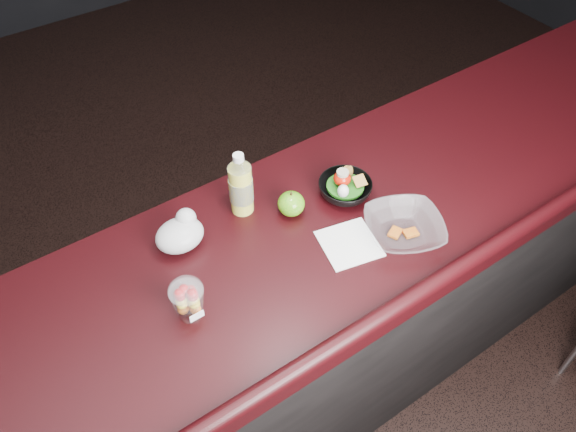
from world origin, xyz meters
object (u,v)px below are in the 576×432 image
object	(u,v)px
lemonade_bottle	(241,188)
takeout_bowl	(404,228)
green_apple	(291,204)
snack_bowl	(345,188)
fruit_cup	(188,299)

from	to	relation	value
lemonade_bottle	takeout_bowl	bearing A→B (deg)	-46.53
green_apple	snack_bowl	size ratio (longest dim) A/B	0.49
green_apple	fruit_cup	bearing A→B (deg)	-160.31
lemonade_bottle	fruit_cup	xyz separation A→B (m)	(-0.31, -0.25, -0.03)
fruit_cup	takeout_bowl	bearing A→B (deg)	-9.49
green_apple	snack_bowl	bearing A→B (deg)	-9.79
lemonade_bottle	takeout_bowl	xyz separation A→B (m)	(0.34, -0.36, -0.06)
lemonade_bottle	takeout_bowl	size ratio (longest dim) A/B	0.73
fruit_cup	green_apple	size ratio (longest dim) A/B	1.50
fruit_cup	green_apple	distance (m)	0.45
lemonade_bottle	fruit_cup	bearing A→B (deg)	-141.21
fruit_cup	lemonade_bottle	bearing A→B (deg)	38.79
lemonade_bottle	takeout_bowl	distance (m)	0.50
fruit_cup	green_apple	xyz separation A→B (m)	(0.43, 0.15, -0.03)
snack_bowl	takeout_bowl	xyz separation A→B (m)	(0.04, -0.23, -0.00)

